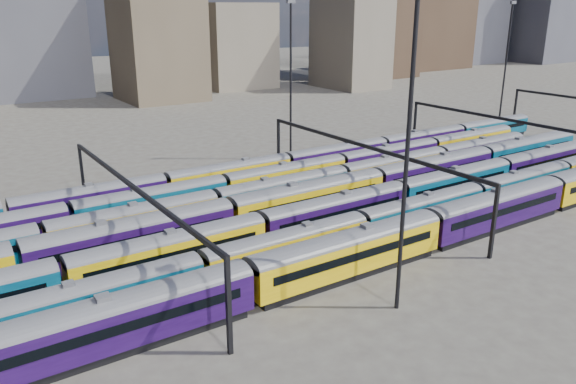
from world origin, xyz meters
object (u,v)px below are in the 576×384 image
rake_0 (430,225)px  mast_2 (407,149)px  rake_2 (336,208)px  rake_1 (360,224)px

rake_0 → mast_2: 17.34m
rake_2 → mast_2: 21.54m
rake_0 → mast_2: mast_2 is taller
rake_1 → mast_2: 17.76m
rake_1 → rake_2: bearing=83.1°
rake_2 → rake_0: bearing=-65.4°
rake_0 → rake_1: 7.21m
rake_0 → mast_2: size_ratio=5.10×
rake_1 → rake_2: rake_2 is taller
rake_0 → rake_2: 11.00m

